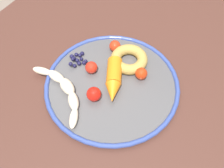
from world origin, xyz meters
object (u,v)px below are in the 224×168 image
at_px(carrot_orange, 113,80).
at_px(blueberry_pile, 78,60).
at_px(plate, 112,85).
at_px(tomato_extra, 115,46).
at_px(tomato_far, 141,74).
at_px(banana, 63,89).
at_px(dining_table, 105,93).
at_px(tomato_mid, 91,68).
at_px(tomato_near, 94,94).
at_px(donut, 129,59).

height_order(carrot_orange, blueberry_pile, carrot_orange).
bearing_deg(plate, tomato_extra, 27.43).
height_order(tomato_far, tomato_extra, same).
xyz_separation_m(tomato_far, tomato_extra, (0.05, 0.11, 0.00)).
bearing_deg(banana, dining_table, -24.62).
height_order(dining_table, carrot_orange, carrot_orange).
bearing_deg(dining_table, blueberry_pile, 95.43).
height_order(blueberry_pile, tomato_extra, tomato_extra).
height_order(tomato_mid, tomato_extra, same).
xyz_separation_m(dining_table, carrot_orange, (-0.02, -0.05, 0.13)).
xyz_separation_m(blueberry_pile, tomato_mid, (-0.01, -0.05, 0.01)).
height_order(dining_table, tomato_mid, tomato_mid).
distance_m(banana, tomato_near, 0.08).
distance_m(carrot_orange, tomato_far, 0.08).
bearing_deg(donut, blueberry_pile, 119.34).
relative_size(donut, blueberry_pile, 1.56).
height_order(dining_table, tomato_extra, tomato_extra).
bearing_deg(blueberry_pile, carrot_orange, -97.73).
bearing_deg(carrot_orange, tomato_far, -40.33).
xyz_separation_m(dining_table, tomato_near, (-0.08, -0.03, 0.12)).
relative_size(banana, blueberry_pile, 3.16).
relative_size(dining_table, donut, 10.97).
distance_m(dining_table, tomato_near, 0.15).
relative_size(plate, tomato_far, 10.90).
bearing_deg(tomato_extra, blueberry_pile, 143.37).
relative_size(dining_table, blueberry_pile, 17.16).
xyz_separation_m(donut, tomato_extra, (0.02, 0.06, 0.00)).
bearing_deg(blueberry_pile, tomato_near, -125.94).
relative_size(blueberry_pile, tomato_mid, 1.95).
bearing_deg(tomato_near, carrot_orange, -17.79).
height_order(tomato_mid, tomato_far, same).
height_order(plate, banana, banana).
height_order(donut, tomato_extra, tomato_extra).
bearing_deg(tomato_mid, tomato_near, -141.70).
relative_size(donut, tomato_mid, 3.06).
height_order(banana, donut, banana).
distance_m(carrot_orange, tomato_extra, 0.12).
xyz_separation_m(banana, tomato_near, (0.02, -0.08, 0.01)).
height_order(tomato_near, tomato_far, tomato_near).
height_order(dining_table, banana, banana).
bearing_deg(dining_table, donut, -35.04).
relative_size(plate, banana, 1.72).
bearing_deg(dining_table, tomato_far, -70.45).
height_order(blueberry_pile, tomato_near, tomato_near).
xyz_separation_m(donut, tomato_far, (-0.03, -0.05, 0.00)).
height_order(plate, blueberry_pile, blueberry_pile).
bearing_deg(banana, tomato_mid, -14.12).
distance_m(dining_table, blueberry_pile, 0.14).
xyz_separation_m(tomato_mid, tomato_far, (0.05, -0.12, -0.00)).
height_order(dining_table, plate, plate).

